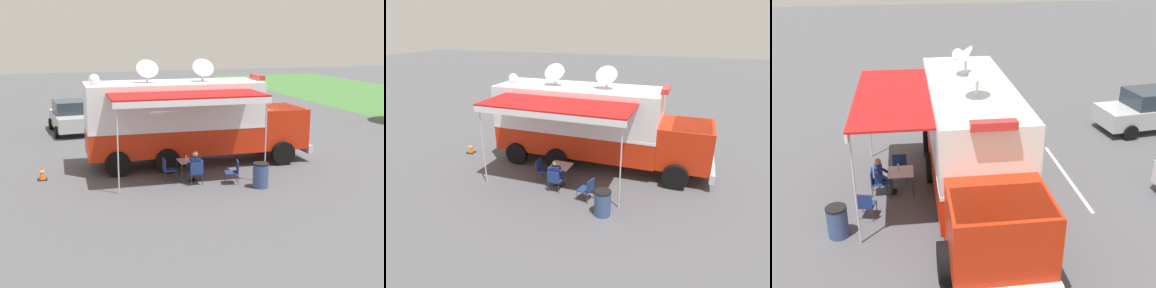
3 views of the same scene
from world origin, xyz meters
TOP-DOWN VIEW (x-y plane):
  - ground_plane at (0.00, 0.00)m, footprint 100.00×100.00m
  - lot_stripe at (-3.43, -0.13)m, footprint 0.29×4.80m
  - command_truck at (0.06, 0.75)m, footprint 5.06×9.57m
  - folding_table at (2.24, -0.01)m, footprint 0.83×0.83m
  - water_bottle at (2.31, -0.12)m, footprint 0.07×0.07m
  - folding_chair_at_table at (3.04, 0.03)m, footprint 0.50×0.50m
  - folding_chair_beside_table at (2.26, -0.86)m, footprint 0.50×0.50m
  - folding_chair_spare_by_truck at (3.32, 1.43)m, footprint 0.59×0.59m
  - seated_responder at (2.86, 0.04)m, footprint 0.67×0.56m
  - trash_bin at (4.05, 2.17)m, footprint 0.57×0.57m
  - traffic_cone at (0.75, -5.39)m, footprint 0.36×0.36m
  - car_behind_truck at (-7.83, 2.08)m, footprint 4.24×2.09m
  - car_far_corner at (-8.42, -3.73)m, footprint 4.34×2.30m

SIDE VIEW (x-z plane):
  - ground_plane at x=0.00m, z-range 0.00..0.00m
  - lot_stripe at x=-3.43m, z-range 0.00..0.01m
  - traffic_cone at x=0.75m, z-range -0.01..0.57m
  - trash_bin at x=4.05m, z-range 0.00..0.91m
  - folding_chair_at_table at x=3.04m, z-range 0.08..0.95m
  - folding_chair_beside_table at x=2.26m, z-range 0.08..0.95m
  - folding_chair_spare_by_truck at x=3.32m, z-range 0.08..0.95m
  - seated_responder at x=2.86m, z-range 0.03..1.28m
  - folding_table at x=2.24m, z-range 0.31..1.04m
  - water_bottle at x=2.31m, z-range 0.72..0.95m
  - car_behind_truck at x=-7.83m, z-range 0.00..1.76m
  - car_far_corner at x=-8.42m, z-range 0.00..1.76m
  - command_truck at x=0.06m, z-range -0.32..4.21m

